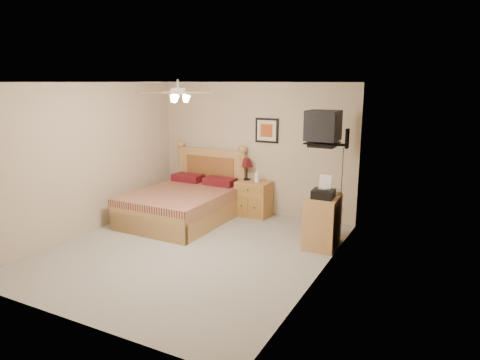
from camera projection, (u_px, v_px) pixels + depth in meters
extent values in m
plane|color=#9A958B|center=(191.00, 250.00, 6.53)|extent=(4.50, 4.50, 0.00)
cube|color=white|center=(186.00, 82.00, 5.97)|extent=(4.00, 4.50, 0.04)
cube|color=#C7B092|center=(254.00, 149.00, 8.20)|extent=(4.00, 0.04, 2.50)
cube|color=#C7B092|center=(63.00, 209.00, 4.30)|extent=(4.00, 0.04, 2.50)
cube|color=#C7B092|center=(89.00, 159.00, 7.14)|extent=(0.04, 4.50, 2.50)
cube|color=#C7B092|center=(321.00, 184.00, 5.36)|extent=(0.04, 4.50, 2.50)
cube|color=#AE7A3C|center=(254.00, 199.00, 8.15)|extent=(0.62, 0.47, 0.67)
imported|color=white|center=(257.00, 176.00, 7.98)|extent=(0.12, 0.13, 0.25)
cube|color=black|center=(267.00, 130.00, 7.98)|extent=(0.46, 0.04, 0.46)
cube|color=#B37E3F|center=(322.00, 221.00, 6.61)|extent=(0.50, 0.70, 0.80)
imported|color=#BBB397|center=(326.00, 192.00, 6.74)|extent=(0.22, 0.28, 0.02)
imported|color=gray|center=(329.00, 190.00, 6.76)|extent=(0.24, 0.29, 0.02)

